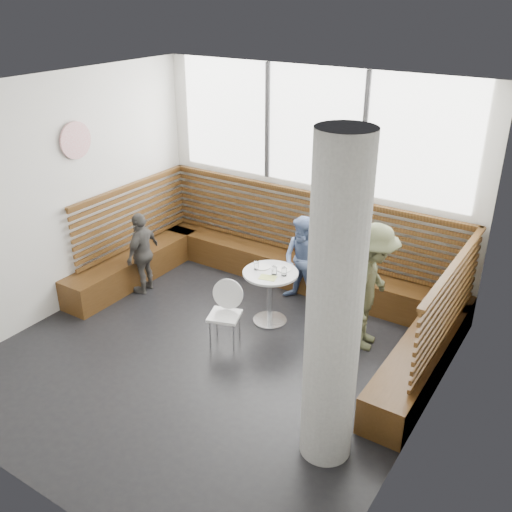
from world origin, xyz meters
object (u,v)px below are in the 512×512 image
Objects in this scene: cafe_chair at (227,308)px; child_back at (303,261)px; concrete_column at (334,310)px; child_left at (143,253)px; adult_man at (371,288)px; cafe_table at (270,286)px.

cafe_chair is 1.44m from child_back.
child_back is (-1.59, 2.42, -0.95)m from concrete_column.
child_left is (-2.15, -0.96, -0.03)m from child_back.
concrete_column reaches higher than adult_man.
cafe_chair is at bearing -96.23° from child_back.
child_back is (-1.21, 0.50, -0.17)m from adult_man.
cafe_table is 0.46× the size of adult_man.
adult_man is (1.52, 0.89, 0.34)m from cafe_chair.
cafe_chair reaches higher than cafe_table.
child_back is 2.35m from child_left.
concrete_column is 4.13m from child_left.
adult_man is 3.39m from child_left.
cafe_table is 2.05m from child_left.
cafe_chair is 0.64× the size of child_back.
cafe_table is 0.61× the size of child_left.
concrete_column is 2.65m from cafe_table.
adult_man reaches higher than cafe_chair.
child_back is (0.11, 0.70, 0.11)m from cafe_table.
concrete_column is 2.59× the size of child_left.
concrete_column is 3.85× the size of cafe_chair.
cafe_chair is 0.50× the size of adult_man.
child_back is at bearing 123.28° from concrete_column.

